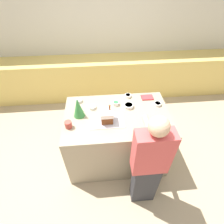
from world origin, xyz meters
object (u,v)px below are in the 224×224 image
(candy_bowl_near_tray_right, at_px, (92,107))
(candy_bowl_behind_tray, at_px, (128,96))
(baking_tray, at_px, (107,121))
(candy_bowl_front_corner, at_px, (158,104))
(gingerbread_house, at_px, (107,116))
(candy_bowl_near_tray_left, at_px, (129,106))
(candy_bowl_beside_tree, at_px, (116,103))
(mug, at_px, (68,125))
(candy_bowl_far_left, at_px, (79,100))
(cookbook, at_px, (147,97))
(decorative_tree, at_px, (78,107))
(person, at_px, (149,165))

(candy_bowl_near_tray_right, relative_size, candy_bowl_behind_tray, 1.02)
(baking_tray, distance_m, candy_bowl_front_corner, 0.82)
(gingerbread_house, height_order, candy_bowl_behind_tray, gingerbread_house)
(candy_bowl_near_tray_left, relative_size, candy_bowl_beside_tree, 1.49)
(gingerbread_house, bearing_deg, mug, -172.56)
(candy_bowl_far_left, bearing_deg, cookbook, -0.07)
(baking_tray, distance_m, decorative_tree, 0.42)
(candy_bowl_near_tray_right, bearing_deg, candy_bowl_front_corner, -0.67)
(candy_bowl_near_tray_left, height_order, candy_bowl_behind_tray, candy_bowl_near_tray_left)
(cookbook, bearing_deg, decorative_tree, -163.28)
(candy_bowl_near_tray_left, distance_m, candy_bowl_near_tray_right, 0.53)
(candy_bowl_behind_tray, distance_m, person, 1.14)
(candy_bowl_near_tray_left, distance_m, mug, 0.90)
(candy_bowl_far_left, xyz_separation_m, candy_bowl_front_corner, (1.16, -0.18, -0.00))
(candy_bowl_near_tray_right, height_order, cookbook, candy_bowl_near_tray_right)
(candy_bowl_far_left, xyz_separation_m, cookbook, (1.05, -0.00, -0.01))
(candy_bowl_beside_tree, xyz_separation_m, cookbook, (0.50, 0.12, -0.02))
(baking_tray, bearing_deg, candy_bowl_far_left, 130.86)
(candy_bowl_near_tray_right, distance_m, candy_bowl_behind_tray, 0.60)
(decorative_tree, relative_size, candy_bowl_near_tray_left, 2.15)
(candy_bowl_near_tray_left, bearing_deg, candy_bowl_front_corner, 0.93)
(candy_bowl_near_tray_left, distance_m, candy_bowl_behind_tray, 0.24)
(candy_bowl_beside_tree, distance_m, mug, 0.77)
(baking_tray, xyz_separation_m, person, (0.44, -0.62, -0.14))
(cookbook, height_order, person, person)
(candy_bowl_near_tray_left, bearing_deg, person, -83.49)
(baking_tray, xyz_separation_m, candy_bowl_beside_tree, (0.16, 0.33, 0.02))
(candy_bowl_near_tray_right, xyz_separation_m, person, (0.63, -0.90, -0.16))
(candy_bowl_near_tray_right, distance_m, mug, 0.46)
(candy_bowl_front_corner, bearing_deg, decorative_tree, -173.66)
(gingerbread_house, distance_m, candy_bowl_behind_tray, 0.63)
(candy_bowl_near_tray_right, height_order, candy_bowl_beside_tree, candy_bowl_beside_tree)
(candy_bowl_front_corner, distance_m, mug, 1.31)
(baking_tray, height_order, candy_bowl_front_corner, candy_bowl_front_corner)
(decorative_tree, xyz_separation_m, candy_bowl_near_tray_left, (0.71, 0.12, -0.12))
(gingerbread_house, xyz_separation_m, decorative_tree, (-0.37, 0.14, 0.05))
(candy_bowl_front_corner, distance_m, person, 0.96)
(decorative_tree, xyz_separation_m, candy_bowl_behind_tray, (0.73, 0.36, -0.12))
(candy_bowl_front_corner, height_order, person, person)
(candy_bowl_front_corner, bearing_deg, gingerbread_house, -160.70)
(gingerbread_house, relative_size, candy_bowl_beside_tree, 2.61)
(candy_bowl_far_left, distance_m, candy_bowl_near_tray_left, 0.75)
(candy_bowl_near_tray_left, xyz_separation_m, mug, (-0.84, -0.33, 0.02))
(candy_bowl_front_corner, distance_m, candy_bowl_beside_tree, 0.62)
(gingerbread_house, bearing_deg, baking_tray, -146.89)
(candy_bowl_behind_tray, bearing_deg, cookbook, -9.94)
(baking_tray, bearing_deg, mug, -172.58)
(baking_tray, relative_size, candy_bowl_front_corner, 4.34)
(baking_tray, xyz_separation_m, cookbook, (0.66, 0.45, 0.01))
(mug, height_order, person, person)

